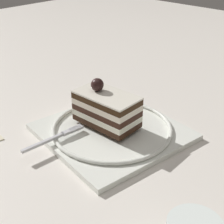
{
  "coord_description": "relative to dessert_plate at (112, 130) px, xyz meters",
  "views": [
    {
      "loc": [
        -0.36,
        0.37,
        0.34
      ],
      "look_at": [
        0.01,
        -0.02,
        0.05
      ],
      "focal_mm": 53.44,
      "sensor_mm": 36.0,
      "label": 1
    }
  ],
  "objects": [
    {
      "name": "ground_plane",
      "position": [
        -0.01,
        0.02,
        -0.01
      ],
      "size": [
        2.4,
        2.4,
        0.0
      ],
      "primitive_type": "plane",
      "color": "silver"
    },
    {
      "name": "dessert_plate",
      "position": [
        0.0,
        0.0,
        0.0
      ],
      "size": [
        0.27,
        0.27,
        0.02
      ],
      "color": "white",
      "rests_on": "ground_plane"
    },
    {
      "name": "cake_slice",
      "position": [
        0.02,
        -0.0,
        0.04
      ],
      "size": [
        0.12,
        0.07,
        0.08
      ],
      "color": "#321C10",
      "rests_on": "dessert_plate"
    },
    {
      "name": "fork",
      "position": [
        0.04,
        0.1,
        0.01
      ],
      "size": [
        0.02,
        0.12,
        0.0
      ],
      "color": "silver",
      "rests_on": "dessert_plate"
    }
  ]
}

